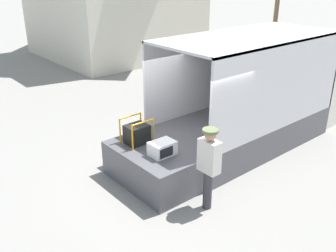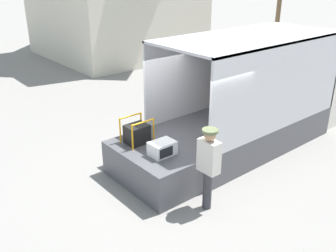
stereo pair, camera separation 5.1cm
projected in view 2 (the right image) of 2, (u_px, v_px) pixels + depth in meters
name	position (u px, v px, depth m)	size (l,w,h in m)	color
ground_plane	(174.00, 173.00, 8.90)	(160.00, 160.00, 0.00)	gray
box_truck	(281.00, 98.00, 10.95)	(7.01, 2.26, 2.96)	silver
tailgate_deck	(152.00, 166.00, 8.36)	(1.28, 2.15, 0.82)	#4C4C51
microwave	(162.00, 148.00, 7.92)	(0.54, 0.40, 0.30)	white
portable_generator	(138.00, 133.00, 8.45)	(0.62, 0.52, 0.60)	black
worker_person	(209.00, 161.00, 7.20)	(0.31, 0.44, 1.74)	#38383D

